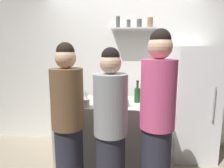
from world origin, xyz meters
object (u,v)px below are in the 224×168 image
object	(u,v)px
utensil_holder	(86,103)
person_grey_hoodie	(111,130)
wine_bottle_amber_glass	(62,96)
baking_pan	(115,101)
person_pink_top	(157,122)
person_brown_jacket	(68,123)
refrigerator	(193,103)
water_bottle_plastic	(122,99)
wine_bottle_dark_glass	(79,93)
wine_bottle_green_glass	(137,94)

from	to	relation	value
utensil_holder	person_grey_hoodie	size ratio (longest dim) A/B	0.13
utensil_holder	wine_bottle_amber_glass	world-z (taller)	wine_bottle_amber_glass
baking_pan	person_grey_hoodie	size ratio (longest dim) A/B	0.21
baking_pan	person_pink_top	size ratio (longest dim) A/B	0.19
person_brown_jacket	refrigerator	bearing A→B (deg)	14.14
water_bottle_plastic	person_brown_jacket	bearing A→B (deg)	-143.87
refrigerator	person_grey_hoodie	distance (m)	1.55
wine_bottle_dark_glass	person_grey_hoodie	bearing A→B (deg)	-53.71
wine_bottle_dark_glass	wine_bottle_green_glass	xyz separation A→B (m)	(0.80, 0.04, -0.02)
person_grey_hoodie	person_pink_top	xyz separation A→B (m)	(0.46, 0.01, 0.10)
wine_bottle_green_glass	person_grey_hoodie	xyz separation A→B (m)	(-0.29, -0.74, -0.21)
utensil_holder	person_pink_top	bearing A→B (deg)	-28.03
water_bottle_plastic	person_grey_hoodie	distance (m)	0.52
refrigerator	wine_bottle_amber_glass	distance (m)	1.90
baking_pan	person_brown_jacket	bearing A→B (deg)	-125.40
wine_bottle_dark_glass	water_bottle_plastic	bearing A→B (deg)	-21.29
baking_pan	person_brown_jacket	distance (m)	0.77
person_pink_top	person_grey_hoodie	bearing A→B (deg)	126.74
baking_pan	utensil_holder	xyz separation A→B (m)	(-0.34, -0.24, 0.03)
wine_bottle_dark_glass	person_pink_top	bearing A→B (deg)	-35.24
baking_pan	person_pink_top	xyz separation A→B (m)	(0.47, -0.68, -0.03)
wine_bottle_green_glass	water_bottle_plastic	xyz separation A→B (m)	(-0.20, -0.28, -0.00)
wine_bottle_dark_glass	wine_bottle_green_glass	size ratio (longest dim) A/B	1.12
refrigerator	utensil_holder	bearing A→B (deg)	-157.16
wine_bottle_green_glass	person_brown_jacket	bearing A→B (deg)	-137.67
wine_bottle_dark_glass	wine_bottle_green_glass	world-z (taller)	wine_bottle_dark_glass
wine_bottle_dark_glass	water_bottle_plastic	xyz separation A→B (m)	(0.60, -0.24, -0.02)
wine_bottle_dark_glass	wine_bottle_amber_glass	bearing A→B (deg)	-127.08
utensil_holder	person_pink_top	xyz separation A→B (m)	(0.81, -0.43, -0.06)
utensil_holder	person_brown_jacket	distance (m)	0.42
wine_bottle_dark_glass	wine_bottle_amber_glass	distance (m)	0.26
wine_bottle_dark_glass	person_pink_top	size ratio (longest dim) A/B	0.19
utensil_holder	wine_bottle_dark_glass	world-z (taller)	wine_bottle_dark_glass
wine_bottle_green_glass	person_grey_hoodie	distance (m)	0.82
utensil_holder	wine_bottle_green_glass	bearing A→B (deg)	24.97
refrigerator	wine_bottle_amber_glass	size ratio (longest dim) A/B	5.11
person_grey_hoodie	person_pink_top	distance (m)	0.47
utensil_holder	wine_bottle_amber_glass	distance (m)	0.33
refrigerator	person_grey_hoodie	world-z (taller)	refrigerator
person_grey_hoodie	wine_bottle_green_glass	bearing A→B (deg)	-119.79
wine_bottle_amber_glass	person_pink_top	bearing A→B (deg)	-22.83
wine_bottle_dark_glass	person_grey_hoodie	xyz separation A→B (m)	(0.52, -0.70, -0.23)
person_pink_top	wine_bottle_dark_glass	bearing A→B (deg)	89.86
baking_pan	wine_bottle_green_glass	world-z (taller)	wine_bottle_green_glass
utensil_holder	person_grey_hoodie	xyz separation A→B (m)	(0.35, -0.45, -0.15)
wine_bottle_amber_glass	person_pink_top	distance (m)	1.24
wine_bottle_dark_glass	water_bottle_plastic	size ratio (longest dim) A/B	1.36
wine_bottle_amber_glass	person_grey_hoodie	world-z (taller)	person_grey_hoodie
wine_bottle_dark_glass	person_grey_hoodie	world-z (taller)	person_grey_hoodie
person_pink_top	wine_bottle_green_glass	bearing A→B (deg)	48.51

